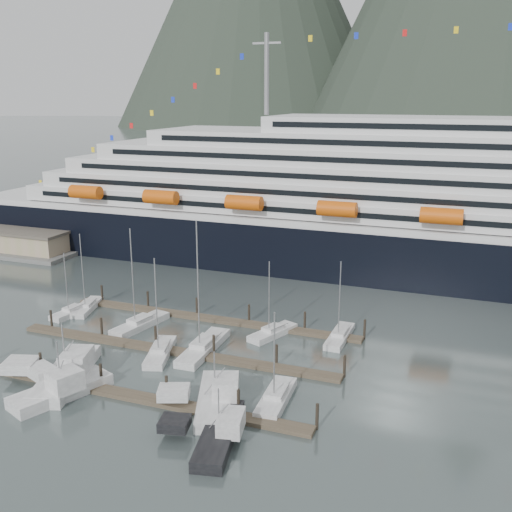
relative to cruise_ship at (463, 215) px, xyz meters
The scene contains 17 objects.
ground 63.76m from the cruise_ship, 118.66° to the right, with size 1600.00×1600.00×0.00m, color #495756.
cruise_ship is the anchor object (origin of this frame).
dock_near 74.63m from the cruise_ship, 118.31° to the right, with size 48.18×2.28×3.20m.
dock_mid 63.65m from the cruise_ship, 123.96° to the right, with size 48.18×2.28×3.20m.
dock_far 53.59m from the cruise_ship, 131.95° to the right, with size 48.18×2.28×3.20m.
sailboat_a 73.34m from the cruise_ship, 141.96° to the right, with size 3.35×8.25×10.88m.
sailboat_b 64.27m from the cruise_ship, 133.97° to the right, with size 4.73×10.96×16.14m.
sailboat_c 65.40m from the cruise_ship, 123.85° to the right, with size 5.38×10.01×14.46m.
sailboat_d 59.98m from the cruise_ship, 121.78° to the right, with size 3.42×12.72×19.27m.
sailboat_e 71.00m from the cruise_ship, 143.27° to the right, with size 4.58×9.26×13.41m.
sailboat_f 49.18m from the cruise_ship, 119.96° to the right, with size 5.49×8.97×11.95m.
sailboat_g 43.32m from the cruise_ship, 110.12° to the right, with size 2.48×9.72×12.40m.
sailboat_h 63.32m from the cruise_ship, 105.82° to the right, with size 3.39×9.68×11.87m.
trawler_a 78.06m from the cruise_ship, 124.13° to the right, with size 11.93×15.40×8.22m.
trawler_b 79.89m from the cruise_ship, 121.31° to the right, with size 10.39×12.43×7.72m.
trawler_c 73.02m from the cruise_ship, 106.14° to the right, with size 9.25×12.80×6.30m.
trawler_d 68.27m from the cruise_ship, 110.27° to the right, with size 10.42×12.85×7.36m.
Camera 1 is at (33.13, -63.97, 34.33)m, focal length 42.00 mm.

